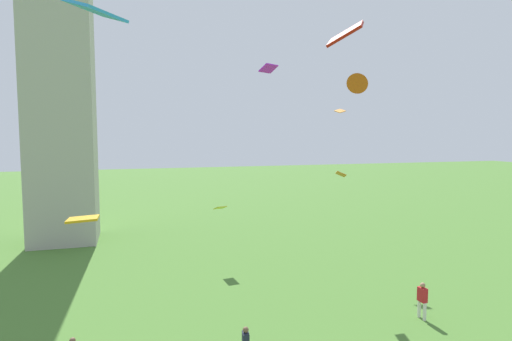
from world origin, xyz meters
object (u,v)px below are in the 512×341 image
at_px(kite_flying_1, 268,68).
at_px(kite_flying_6, 96,11).
at_px(kite_flying_2, 83,219).
at_px(kite_flying_7, 220,208).
at_px(kite_flying_4, 355,88).
at_px(kite_flying_0, 340,111).
at_px(kite_flying_3, 341,174).
at_px(person_0, 422,298).
at_px(kite_flying_5, 346,33).

xyz_separation_m(kite_flying_1, kite_flying_6, (-9.51, -13.23, -0.80)).
relative_size(kite_flying_2, kite_flying_6, 0.82).
bearing_deg(kite_flying_7, kite_flying_4, 51.50).
height_order(kite_flying_1, kite_flying_7, kite_flying_1).
bearing_deg(kite_flying_6, kite_flying_4, -10.66).
xyz_separation_m(kite_flying_2, kite_flying_4, (15.40, 8.18, 5.90)).
relative_size(kite_flying_0, kite_flying_1, 0.59).
distance_m(kite_flying_0, kite_flying_7, 11.43).
height_order(kite_flying_0, kite_flying_6, kite_flying_6).
relative_size(kite_flying_2, kite_flying_3, 1.53).
xyz_separation_m(person_0, kite_flying_7, (-7.68, 11.74, 2.97)).
relative_size(kite_flying_4, kite_flying_7, 2.21).
relative_size(kite_flying_0, kite_flying_6, 0.44).
xyz_separation_m(person_0, kite_flying_3, (-1.95, 4.94, 5.79)).
bearing_deg(kite_flying_6, person_0, -32.17).
bearing_deg(kite_flying_5, kite_flying_2, 82.77).
xyz_separation_m(kite_flying_0, kite_flying_4, (-1.40, -4.50, 1.16)).
bearing_deg(kite_flying_6, kite_flying_2, 56.99).
distance_m(kite_flying_5, kite_flying_6, 6.88).
distance_m(kite_flying_0, kite_flying_4, 4.86).
bearing_deg(kite_flying_7, person_0, 26.10).
bearing_deg(kite_flying_3, kite_flying_1, -123.23).
distance_m(person_0, kite_flying_6, 19.02).
bearing_deg(kite_flying_2, kite_flying_4, 117.33).
height_order(kite_flying_2, kite_flying_3, kite_flying_3).
height_order(kite_flying_4, kite_flying_7, kite_flying_4).
xyz_separation_m(kite_flying_0, kite_flying_5, (-9.76, -18.53, 0.84)).
xyz_separation_m(kite_flying_2, kite_flying_5, (7.04, -5.85, 5.58)).
height_order(kite_flying_3, kite_flying_7, kite_flying_3).
bearing_deg(kite_flying_3, kite_flying_4, 156.31).
bearing_deg(kite_flying_1, kite_flying_3, -84.65).
distance_m(kite_flying_2, kite_flying_3, 14.75).
bearing_deg(kite_flying_2, kite_flying_3, 113.79).
xyz_separation_m(person_0, kite_flying_6, (-14.54, -4.18, 11.52)).
xyz_separation_m(kite_flying_0, kite_flying_2, (-16.80, -12.69, -4.74)).
xyz_separation_m(kite_flying_1, kite_flying_7, (-2.65, 2.69, -9.35)).
height_order(person_0, kite_flying_5, kite_flying_5).
distance_m(kite_flying_1, kite_flying_4, 5.61).
height_order(kite_flying_6, kite_flying_7, kite_flying_6).
relative_size(kite_flying_3, kite_flying_4, 0.41).
bearing_deg(kite_flying_1, person_0, -92.46).
xyz_separation_m(person_0, kite_flying_2, (-15.36, -1.16, 5.11)).
height_order(kite_flying_2, kite_flying_4, kite_flying_4).
distance_m(kite_flying_0, kite_flying_3, 8.45).
relative_size(kite_flying_4, kite_flying_6, 1.31).
bearing_deg(kite_flying_1, kite_flying_2, -166.86).
bearing_deg(kite_flying_5, kite_flying_1, 20.91).
height_order(person_0, kite_flying_0, kite_flying_0).
relative_size(kite_flying_5, kite_flying_7, 1.55).
xyz_separation_m(person_0, kite_flying_0, (1.44, 11.53, 9.85)).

